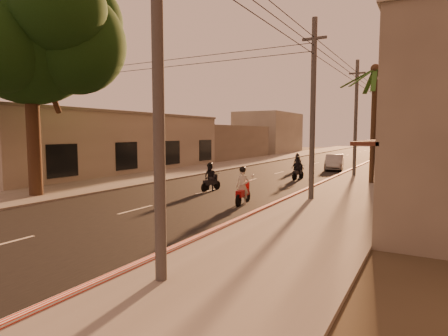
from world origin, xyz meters
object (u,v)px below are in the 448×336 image
Objects in this scene: scooter_far_a at (297,163)px; parked_car at (334,162)px; scooter_mid_a at (210,178)px; broadleaf_tree at (36,34)px; palm_tree at (375,76)px; scooter_mid_b at (298,169)px; scooter_red at (243,188)px.

scooter_far_a is 0.36× the size of parked_car.
scooter_mid_a reaches higher than scooter_far_a.
palm_tree is (14.61, 13.86, -1.33)m from broadleaf_tree.
scooter_mid_b is at bearing 76.74° from scooter_mid_a.
scooter_mid_b is (9.49, 13.99, -7.69)m from broadleaf_tree.
broadleaf_tree is 6.80× the size of scooter_mid_b.
broadleaf_tree is at bearing -123.87° from parked_car.
scooter_red is 1.06× the size of scooter_mid_b.
scooter_far_a is 3.75m from parked_car.
scooter_mid_a reaches higher than parked_car.
scooter_mid_a is at bearing 134.21° from scooter_red.
palm_tree reaches higher than scooter_mid_b.
palm_tree is at bearing 60.85° from scooter_red.
palm_tree is 11.41m from scooter_far_a.
palm_tree is at bearing -36.66° from scooter_far_a.
scooter_mid_a is 16.85m from parked_car.
palm_tree is at bearing 50.63° from scooter_mid_a.
palm_tree is 4.69× the size of scooter_mid_a.
scooter_mid_a is 8.27m from scooter_mid_b.
scooter_red is 10.71m from scooter_mid_b.
parked_car is (2.70, 2.61, -0.01)m from scooter_far_a.
scooter_mid_b is 6.40m from scooter_far_a.
parked_car is at bearing 84.61° from scooter_mid_a.
scooter_red is 16.98m from scooter_far_a.
broadleaf_tree is 6.43× the size of scooter_red.
scooter_red is at bearing 17.92° from broadleaf_tree.
scooter_mid_a is (-7.95, -7.64, -6.37)m from palm_tree.
broadleaf_tree is at bearing -136.52° from palm_tree.
scooter_far_a is at bearing -145.55° from parked_car.
scooter_red reaches higher than parked_car.
scooter_mid_a is at bearing -136.14° from palm_tree.
scooter_red is (-4.39, -10.55, -6.34)m from palm_tree.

